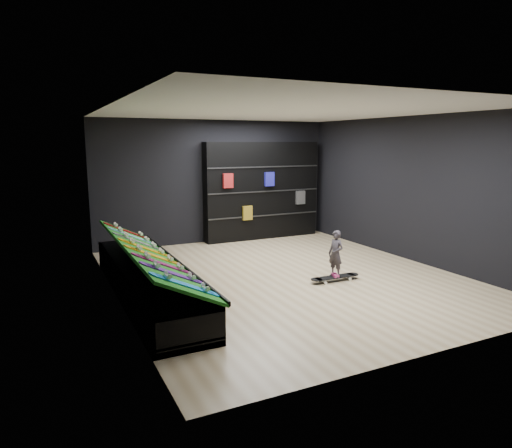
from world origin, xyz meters
name	(u,v)px	position (x,y,z in m)	size (l,w,h in m)	color
floor	(285,277)	(0.00, 0.00, 0.00)	(6.00, 7.00, 0.01)	tan
ceiling	(287,111)	(0.00, 0.00, 3.00)	(6.00, 7.00, 0.01)	white
wall_back	(216,182)	(0.00, 3.50, 1.50)	(6.00, 0.02, 3.00)	black
wall_front	(440,229)	(0.00, -3.50, 1.50)	(6.00, 0.02, 3.00)	black
wall_left	(114,206)	(-3.00, 0.00, 1.50)	(0.02, 7.00, 3.00)	black
wall_right	(411,189)	(3.00, 0.00, 1.50)	(0.02, 7.00, 3.00)	black
display_rack	(147,282)	(-2.55, 0.00, 0.25)	(0.90, 4.50, 0.50)	black
turf_ramp	(149,253)	(-2.50, 0.00, 0.71)	(1.00, 4.50, 0.04)	#0F560D
back_shelving	(262,191)	(1.19, 3.32, 1.23)	(3.09, 0.36, 2.47)	black
floor_skateboard	(335,279)	(0.67, -0.64, 0.05)	(0.98, 0.22, 0.09)	black
child	(335,263)	(0.67, -0.64, 0.34)	(0.19, 0.13, 0.50)	black
display_board_0	(185,285)	(-2.49, -1.90, 0.74)	(0.98, 0.22, 0.09)	blue
display_board_1	(173,273)	(-2.49, -1.36, 0.74)	(0.98, 0.22, 0.09)	purple
display_board_2	(163,264)	(-2.49, -0.81, 0.74)	(0.98, 0.22, 0.09)	#E5198C
display_board_3	(154,255)	(-2.49, -0.27, 0.74)	(0.98, 0.22, 0.09)	orange
display_board_4	(146,248)	(-2.49, 0.27, 0.74)	(0.98, 0.22, 0.09)	yellow
display_board_5	(139,242)	(-2.49, 0.81, 0.74)	(0.98, 0.22, 0.09)	black
display_board_6	(133,236)	(-2.49, 1.36, 0.74)	(0.98, 0.22, 0.09)	#0CB2E5
display_board_7	(127,231)	(-2.49, 1.90, 0.74)	(0.98, 0.22, 0.09)	red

